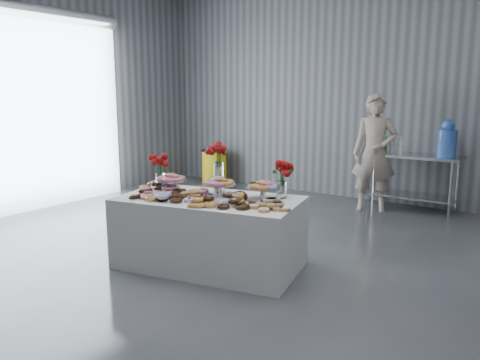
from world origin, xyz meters
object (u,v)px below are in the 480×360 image
object	(u,v)px
prep_table	(410,172)
person	(374,153)
display_table	(209,232)
trash_barrel	(214,167)
water_jug	(447,140)

from	to	relation	value
prep_table	person	bearing A→B (deg)	-147.88
display_table	trash_barrel	bearing A→B (deg)	127.29
water_jug	trash_barrel	bearing A→B (deg)	-180.00
prep_table	trash_barrel	size ratio (longest dim) A/B	2.16
display_table	person	distance (m)	3.48
display_table	water_jug	size ratio (longest dim) A/B	3.43
water_jug	trash_barrel	world-z (taller)	water_jug
water_jug	person	size ratio (longest dim) A/B	0.30
display_table	person	size ratio (longest dim) A/B	1.04
person	trash_barrel	size ratio (longest dim) A/B	2.64
display_table	prep_table	distance (m)	3.85
display_table	prep_table	world-z (taller)	prep_table
water_jug	person	xyz separation A→B (m)	(-0.98, -0.30, -0.23)
water_jug	trash_barrel	distance (m)	4.46
trash_barrel	display_table	bearing A→B (deg)	-52.71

